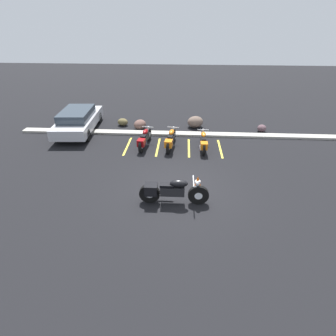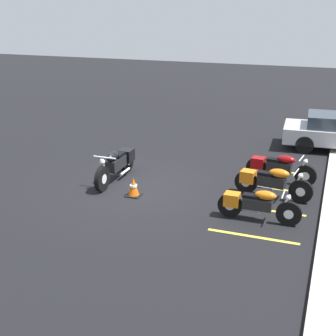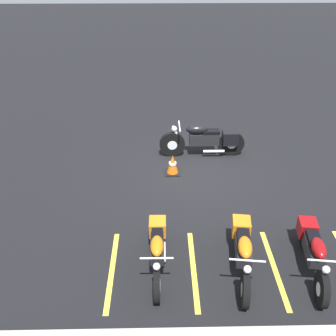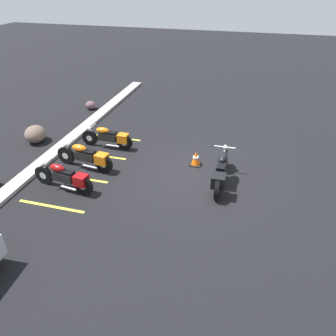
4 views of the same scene
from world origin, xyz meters
TOP-DOWN VIEW (x-y plane):
  - ground at (0.00, 0.00)m, footprint 60.00×60.00m
  - motorcycle_black_featured at (-0.28, -0.73)m, footprint 2.43×0.68m
  - parked_bike_0 at (-1.82, 3.78)m, footprint 0.65×2.10m
  - parked_bike_1 at (-0.50, 3.75)m, footprint 0.66×2.15m
  - parked_bike_2 at (1.10, 3.65)m, footprint 0.57×2.04m
  - traffic_cone at (0.71, 0.25)m, footprint 0.40×0.40m
  - stall_line_1 at (-1.15, 3.79)m, footprint 0.10×2.10m
  - stall_line_2 at (0.41, 3.79)m, footprint 0.10×2.10m
  - stall_line_3 at (1.98, 3.79)m, footprint 0.10×2.10m

SIDE VIEW (x-z plane):
  - ground at x=0.00m, z-range 0.00..0.00m
  - stall_line_1 at x=-1.15m, z-range 0.00..0.00m
  - stall_line_2 at x=0.41m, z-range 0.00..0.00m
  - stall_line_3 at x=1.98m, z-range 0.00..0.00m
  - traffic_cone at x=0.71m, z-range -0.02..0.51m
  - parked_bike_2 at x=1.10m, z-range 0.03..0.83m
  - parked_bike_0 at x=-1.82m, z-range 0.03..0.86m
  - parked_bike_1 at x=-0.50m, z-range 0.03..0.87m
  - motorcycle_black_featured at x=-0.28m, z-range 0.03..0.99m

